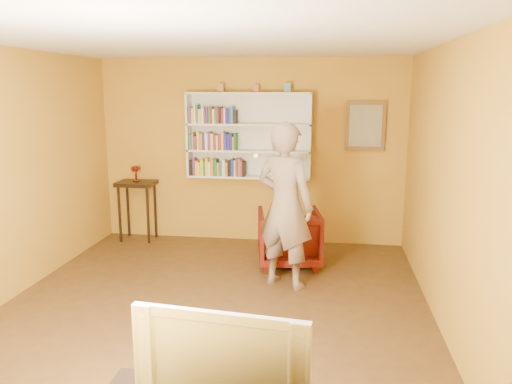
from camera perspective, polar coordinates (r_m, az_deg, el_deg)
room_shell at (r=5.05m, az=-5.07°, el=-2.60°), size 5.30×5.80×2.88m
bookshelf at (r=7.29m, az=-0.76°, el=6.46°), size 1.80×0.29×1.23m
books_row_lower at (r=7.32m, az=-4.36°, el=2.79°), size 0.82×0.19×0.26m
books_row_middle at (r=7.29m, az=-4.88°, el=5.77°), size 0.69×0.18×0.27m
books_row_upper at (r=7.26m, az=-4.93°, el=8.72°), size 0.69×0.19×0.27m
ornament_left at (r=7.27m, az=-4.02°, el=11.78°), size 0.09×0.09×0.12m
ornament_centre at (r=7.18m, az=0.06°, el=11.74°), size 0.07×0.07×0.10m
ornament_right at (r=7.13m, az=3.63°, el=11.81°), size 0.09×0.09×0.13m
framed_painting at (r=7.25m, az=12.39°, el=7.40°), size 0.55×0.05×0.70m
console_table at (r=7.71m, az=-13.47°, el=0.05°), size 0.55×0.42×0.90m
ruby_lustre at (r=7.65m, az=-13.59°, el=2.44°), size 0.15×0.14×0.24m
armchair at (r=6.52m, az=3.80°, el=-5.21°), size 0.91×0.93×0.73m
person at (r=5.68m, az=3.34°, el=-1.60°), size 0.82×0.70×1.91m
game_remote at (r=5.26m, az=0.09°, el=4.25°), size 0.04×0.15×0.04m
television at (r=2.95m, az=-3.57°, el=-17.84°), size 1.01×0.23×0.57m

